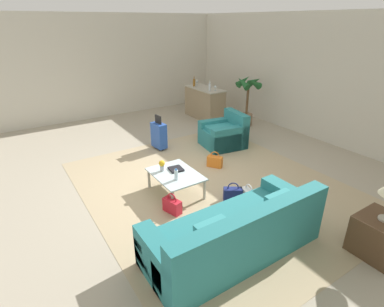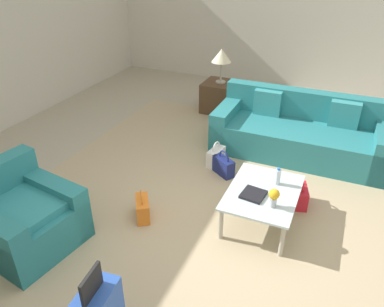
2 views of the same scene
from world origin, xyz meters
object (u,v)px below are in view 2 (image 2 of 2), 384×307
(armchair, at_px, (21,218))
(table_lamp, at_px, (222,56))
(coffee_table_book, at_px, (253,194))
(handbag_red, at_px, (300,195))
(coffee_table, at_px, (263,195))
(handbag_navy, at_px, (223,166))
(flower_vase, at_px, (274,196))
(water_bottle, at_px, (278,177))
(couch, at_px, (300,133))
(handbag_white, at_px, (216,156))
(handbag_orange, at_px, (143,208))
(side_table, at_px, (220,97))

(armchair, distance_m, table_lamp, 4.20)
(coffee_table_book, distance_m, handbag_red, 0.79)
(coffee_table, distance_m, handbag_navy, 1.05)
(flower_vase, bearing_deg, coffee_table, 34.29)
(water_bottle, relative_size, flower_vase, 1.00)
(couch, height_order, handbag_white, couch)
(couch, xyz_separation_m, handbag_orange, (-2.27, 1.34, -0.17))
(couch, distance_m, handbag_white, 1.31)
(handbag_red, bearing_deg, handbag_navy, 75.76)
(table_lamp, bearing_deg, armchair, 170.72)
(coffee_table_book, height_order, handbag_red, coffee_table_book)
(couch, relative_size, coffee_table_book, 9.76)
(table_lamp, relative_size, handbag_orange, 1.67)
(handbag_navy, bearing_deg, table_lamp, 21.18)
(water_bottle, bearing_deg, handbag_white, 52.86)
(table_lamp, bearing_deg, coffee_table_book, -154.07)
(couch, bearing_deg, flower_vase, -178.58)
(side_table, bearing_deg, water_bottle, -148.39)
(handbag_navy, bearing_deg, water_bottle, -124.32)
(handbag_navy, xyz_separation_m, handbag_orange, (-1.22, 0.53, 0.00))
(coffee_table_book, distance_m, flower_vase, 0.27)
(couch, xyz_separation_m, side_table, (1.00, 1.60, -0.03))
(couch, height_order, table_lamp, table_lamp)
(water_bottle, distance_m, handbag_red, 0.53)
(coffee_table, distance_m, flower_vase, 0.32)
(water_bottle, distance_m, coffee_table_book, 0.38)
(table_lamp, bearing_deg, handbag_navy, -158.82)
(coffee_table, height_order, handbag_red, coffee_table)
(coffee_table, bearing_deg, couch, -3.18)
(water_bottle, height_order, handbag_white, water_bottle)
(side_table, xyz_separation_m, handbag_red, (-2.32, -1.85, -0.14))
(handbag_red, bearing_deg, table_lamp, 38.58)
(coffee_table_book, distance_m, handbag_orange, 1.25)
(handbag_red, bearing_deg, flower_vase, 164.21)
(armchair, relative_size, handbag_orange, 2.98)
(couch, xyz_separation_m, coffee_table, (-1.80, 0.10, 0.06))
(handbag_red, bearing_deg, armchair, 125.15)
(couch, height_order, armchair, couch)
(flower_vase, xyz_separation_m, handbag_red, (0.70, -0.20, -0.40))
(side_table, bearing_deg, handbag_navy, -158.82)
(flower_vase, height_order, handbag_red, flower_vase)
(coffee_table_book, bearing_deg, water_bottle, -22.43)
(flower_vase, bearing_deg, side_table, 28.65)
(side_table, height_order, handbag_navy, side_table)
(coffee_table, relative_size, handbag_white, 2.76)
(handbag_white, distance_m, handbag_orange, 1.46)
(table_lamp, height_order, handbag_navy, table_lamp)
(couch, xyz_separation_m, handbag_navy, (-1.05, 0.81, -0.17))
(couch, height_order, coffee_table_book, couch)
(coffee_table, relative_size, side_table, 1.67)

